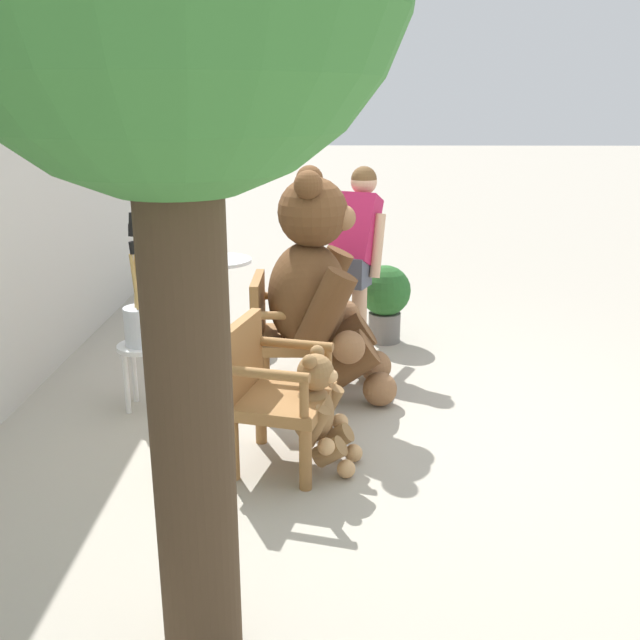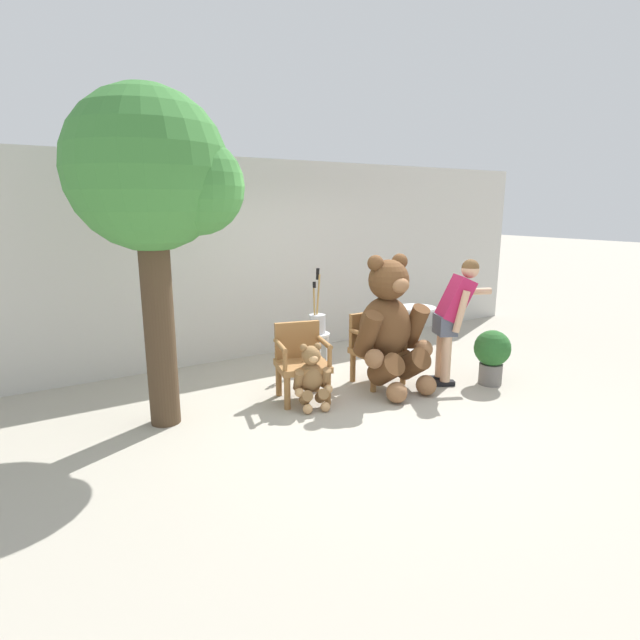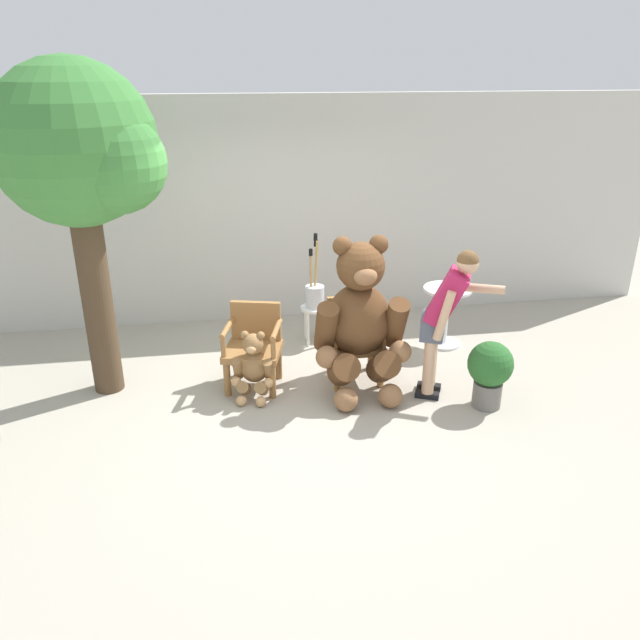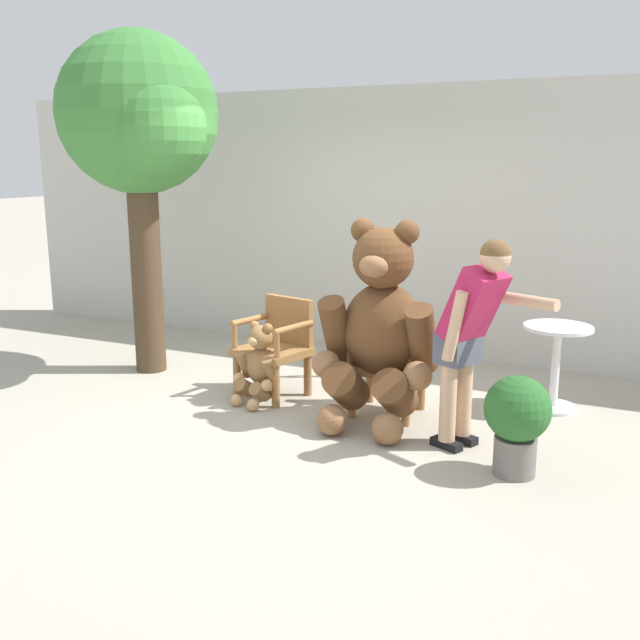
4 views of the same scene
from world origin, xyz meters
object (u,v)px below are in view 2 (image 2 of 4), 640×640
object	(u,v)px
person_visitor	(454,311)
white_stool	(317,341)
patio_tree	(157,180)
wooden_chair_right	(375,346)
potted_plant	(492,353)
teddy_bear_large	(390,325)
teddy_bear_small	(312,376)
brush_bucket	(317,321)
wooden_chair_left	(301,359)
round_side_table	(416,325)

from	to	relation	value
person_visitor	white_stool	distance (m)	1.88
patio_tree	person_visitor	bearing A→B (deg)	-11.04
wooden_chair_right	patio_tree	bearing A→B (deg)	177.62
person_visitor	patio_tree	world-z (taller)	patio_tree
patio_tree	potted_plant	world-z (taller)	patio_tree
teddy_bear_large	teddy_bear_small	bearing A→B (deg)	-179.44
white_stool	teddy_bear_small	bearing A→B (deg)	-123.69
brush_bucket	patio_tree	size ratio (longest dim) A/B	0.28
teddy_bear_small	person_visitor	world-z (taller)	person_visitor
teddy_bear_small	teddy_bear_large	bearing A→B (deg)	0.56
wooden_chair_left	round_side_table	distance (m)	2.38
round_side_table	potted_plant	world-z (taller)	round_side_table
wooden_chair_right	brush_bucket	distance (m)	0.98
person_visitor	teddy_bear_small	bearing A→B (deg)	172.16
brush_bucket	teddy_bear_large	bearing A→B (deg)	-76.99
wooden_chair_right	brush_bucket	world-z (taller)	brush_bucket
teddy_bear_small	brush_bucket	xyz separation A→B (m)	(0.80, 1.21, 0.29)
brush_bucket	round_side_table	xyz separation A→B (m)	(1.51, -0.31, -0.19)
teddy_bear_small	white_stool	world-z (taller)	teddy_bear_small
wooden_chair_left	brush_bucket	bearing A→B (deg)	50.07
wooden_chair_left	teddy_bear_large	xyz separation A→B (m)	(1.06, -0.27, 0.33)
patio_tree	potted_plant	bearing A→B (deg)	-14.15
wooden_chair_left	patio_tree	size ratio (longest dim) A/B	0.27
white_stool	patio_tree	world-z (taller)	patio_tree
white_stool	potted_plant	distance (m)	2.27
person_visitor	potted_plant	world-z (taller)	person_visitor
round_side_table	patio_tree	xyz separation A→B (m)	(-3.73, -0.52, 1.94)
white_stool	brush_bucket	world-z (taller)	brush_bucket
person_visitor	round_side_table	distance (m)	1.33
brush_bucket	patio_tree	world-z (taller)	patio_tree
wooden_chair_left	teddy_bear_large	size ratio (longest dim) A/B	0.53
wooden_chair_left	white_stool	world-z (taller)	wooden_chair_left
wooden_chair_right	teddy_bear_large	world-z (taller)	teddy_bear_large
teddy_bear_large	patio_tree	xyz separation A→B (m)	(-2.50, 0.37, 1.60)
teddy_bear_small	brush_bucket	bearing A→B (deg)	56.35
round_side_table	patio_tree	bearing A→B (deg)	-172.09
white_stool	patio_tree	bearing A→B (deg)	-159.62
teddy_bear_large	patio_tree	world-z (taller)	patio_tree
person_visitor	round_side_table	xyz separation A→B (m)	(0.46, 1.16, -0.47)
wooden_chair_right	teddy_bear_small	bearing A→B (deg)	-165.52
teddy_bear_large	white_stool	distance (m)	1.30
white_stool	round_side_table	size ratio (longest dim) A/B	0.64
teddy_bear_large	patio_tree	distance (m)	2.99
teddy_bear_small	white_stool	xyz separation A→B (m)	(0.80, 1.21, 0.01)
teddy_bear_small	potted_plant	xyz separation A→B (m)	(2.25, -0.54, 0.05)
teddy_bear_large	patio_tree	size ratio (longest dim) A/B	0.50
person_visitor	round_side_table	size ratio (longest dim) A/B	2.14
teddy_bear_large	teddy_bear_small	xyz separation A→B (m)	(-1.08, -0.01, -0.44)
patio_tree	teddy_bear_small	bearing A→B (deg)	-15.13
teddy_bear_large	potted_plant	bearing A→B (deg)	-25.30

